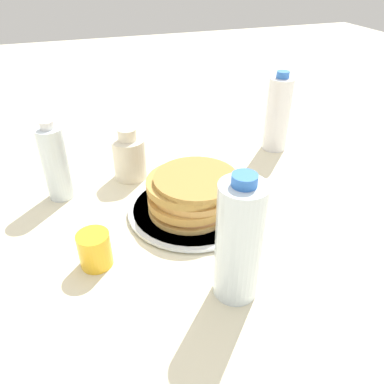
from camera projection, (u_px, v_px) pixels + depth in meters
ground_plane at (180, 206)px, 0.89m from camera, size 4.00×4.00×0.00m
plate at (192, 209)px, 0.87m from camera, size 0.30×0.30×0.01m
pancake_stack at (191, 193)px, 0.84m from camera, size 0.20×0.20×0.08m
juice_glass at (95, 250)px, 0.71m from camera, size 0.06×0.06×0.07m
cream_jug at (129, 157)px, 0.97m from camera, size 0.08×0.08×0.14m
water_bottle_near at (56, 163)px, 0.88m from camera, size 0.06×0.06×0.20m
water_bottle_mid at (239, 241)px, 0.61m from camera, size 0.08×0.08×0.24m
water_bottle_far at (278, 114)px, 1.09m from camera, size 0.07×0.07×0.23m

